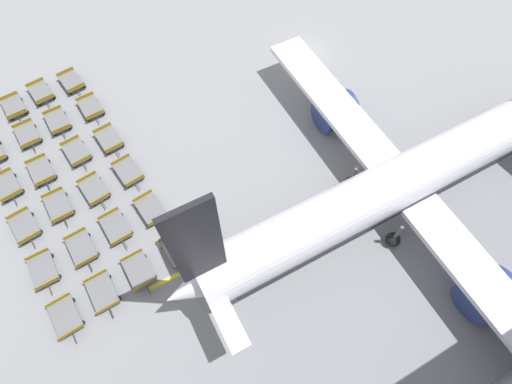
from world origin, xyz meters
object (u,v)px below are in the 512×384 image
at_px(baggage_dolly_row_mid_b_col_b, 58,121).
at_px(baggage_dolly_row_far_col_c, 109,139).
at_px(baggage_dolly_row_far_col_a, 72,82).
at_px(baggage_dolly_row_mid_a_col_f, 103,292).
at_px(baggage_dolly_row_near_col_e, 43,270).
at_px(baggage_dolly_row_mid_a_col_e, 82,248).
at_px(baggage_dolly_row_near_col_f, 65,317).
at_px(baggage_dolly_row_far_col_b, 91,107).
at_px(baggage_dolly_row_far_col_e, 151,209).
at_px(baggage_dolly_row_mid_b_col_f, 139,271).
at_px(baggage_dolly_row_near_col_c, 7,186).
at_px(baggage_dolly_row_mid_a_col_b, 27,135).
at_px(baggage_dolly_row_near_col_d, 25,227).
at_px(baggage_dolly_row_mid_b_col_e, 116,227).
at_px(baggage_dolly_row_mid_a_col_c, 41,171).
at_px(baggage_dolly_row_far_col_d, 128,172).
at_px(airplane, 413,176).
at_px(baggage_dolly_row_mid_a_col_d, 58,206).
at_px(baggage_dolly_row_mid_a_col_a, 14,107).
at_px(baggage_dolly_row_mid_b_col_d, 94,189).
at_px(baggage_dolly_row_far_col_f, 177,250).
at_px(baggage_dolly_row_mid_b_col_c, 77,152).
at_px(baggage_dolly_row_mid_b_col_a, 41,92).

distance_m(baggage_dolly_row_mid_b_col_b, baggage_dolly_row_far_col_c, 5.09).
bearing_deg(baggage_dolly_row_far_col_a, baggage_dolly_row_mid_a_col_f, -9.96).
bearing_deg(baggage_dolly_row_near_col_e, baggage_dolly_row_mid_a_col_e, 95.94).
relative_size(baggage_dolly_row_near_col_f, baggage_dolly_row_far_col_b, 1.00).
bearing_deg(baggage_dolly_row_far_col_e, baggage_dolly_row_mid_b_col_f, -30.86).
distance_m(baggage_dolly_row_near_col_c, baggage_dolly_row_mid_a_col_f, 12.13).
bearing_deg(baggage_dolly_row_mid_a_col_b, baggage_dolly_row_near_col_d, -14.13).
relative_size(baggage_dolly_row_mid_b_col_e, baggage_dolly_row_far_col_a, 0.99).
xyz_separation_m(baggage_dolly_row_mid_a_col_c, baggage_dolly_row_far_col_d, (3.31, 6.01, 0.00)).
height_order(baggage_dolly_row_mid_a_col_f, baggage_dolly_row_mid_b_col_f, same).
bearing_deg(baggage_dolly_row_mid_b_col_b, baggage_dolly_row_far_col_e, 18.66).
relative_size(baggage_dolly_row_near_col_d, baggage_dolly_row_mid_b_col_f, 1.01).
height_order(baggage_dolly_row_near_col_d, baggage_dolly_row_near_col_f, same).
height_order(airplane, baggage_dolly_row_mid_a_col_e, airplane).
distance_m(baggage_dolly_row_mid_a_col_d, baggage_dolly_row_far_col_c, 6.76).
height_order(baggage_dolly_row_mid_a_col_a, baggage_dolly_row_far_col_e, same).
height_order(baggage_dolly_row_mid_a_col_b, baggage_dolly_row_mid_b_col_d, same).
bearing_deg(baggage_dolly_row_far_col_d, baggage_dolly_row_mid_b_col_e, -30.29).
bearing_deg(baggage_dolly_row_far_col_b, baggage_dolly_row_far_col_f, 5.25).
bearing_deg(baggage_dolly_row_mid_b_col_f, baggage_dolly_row_far_col_a, 177.56).
relative_size(baggage_dolly_row_mid_b_col_b, baggage_dolly_row_far_col_d, 0.99).
bearing_deg(baggage_dolly_row_mid_a_col_f, baggage_dolly_row_mid_b_col_f, 95.29).
relative_size(baggage_dolly_row_far_col_a, baggage_dolly_row_far_col_f, 1.01).
relative_size(airplane, baggage_dolly_row_far_col_c, 11.48).
height_order(baggage_dolly_row_mid_b_col_b, baggage_dolly_row_far_col_b, same).
xyz_separation_m(baggage_dolly_row_mid_a_col_b, baggage_dolly_row_mid_b_col_f, (15.51, 4.06, 0.00)).
height_order(baggage_dolly_row_far_col_c, baggage_dolly_row_far_col_d, same).
height_order(baggage_dolly_row_near_col_d, baggage_dolly_row_far_col_d, same).
bearing_deg(baggage_dolly_row_far_col_c, baggage_dolly_row_mid_b_col_c, -90.28).
relative_size(baggage_dolly_row_mid_a_col_e, baggage_dolly_row_far_col_d, 0.99).
bearing_deg(baggage_dolly_row_mid_b_col_c, baggage_dolly_row_mid_a_col_c, -80.89).
height_order(baggage_dolly_row_near_col_c, baggage_dolly_row_mid_a_col_c, same).
xyz_separation_m(baggage_dolly_row_mid_b_col_a, baggage_dolly_row_mid_b_col_e, (15.79, 1.59, 0.00)).
xyz_separation_m(baggage_dolly_row_mid_a_col_f, baggage_dolly_row_far_col_d, (-8.29, 4.75, 0.00)).
height_order(baggage_dolly_row_mid_a_col_c, baggage_dolly_row_mid_a_col_e, same).
bearing_deg(baggage_dolly_row_mid_a_col_f, baggage_dolly_row_mid_b_col_b, 175.79).
relative_size(baggage_dolly_row_mid_a_col_b, baggage_dolly_row_mid_a_col_d, 1.00).
bearing_deg(baggage_dolly_row_near_col_c, baggage_dolly_row_mid_a_col_c, 92.36).
bearing_deg(baggage_dolly_row_mid_b_col_c, baggage_dolly_row_mid_a_col_e, -13.64).
bearing_deg(baggage_dolly_row_far_col_b, baggage_dolly_row_far_col_d, 4.62).
relative_size(baggage_dolly_row_mid_b_col_b, baggage_dolly_row_far_col_a, 0.99).
xyz_separation_m(baggage_dolly_row_near_col_d, baggage_dolly_row_mid_b_col_f, (7.13, 6.17, 0.00)).
relative_size(baggage_dolly_row_near_col_c, baggage_dolly_row_near_col_f, 1.01).
relative_size(baggage_dolly_row_mid_a_col_e, baggage_dolly_row_mid_b_col_c, 0.99).
bearing_deg(baggage_dolly_row_far_col_c, baggage_dolly_row_mid_a_col_d, -51.87).
bearing_deg(baggage_dolly_row_mid_b_col_b, baggage_dolly_row_mid_b_col_f, 5.39).
bearing_deg(baggage_dolly_row_mid_b_col_a, baggage_dolly_row_mid_a_col_b, -27.08).
bearing_deg(baggage_dolly_row_near_col_e, baggage_dolly_row_mid_a_col_c, 167.20).
bearing_deg(baggage_dolly_row_far_col_e, airplane, 65.11).
height_order(baggage_dolly_row_mid_a_col_d, baggage_dolly_row_mid_a_col_e, same).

